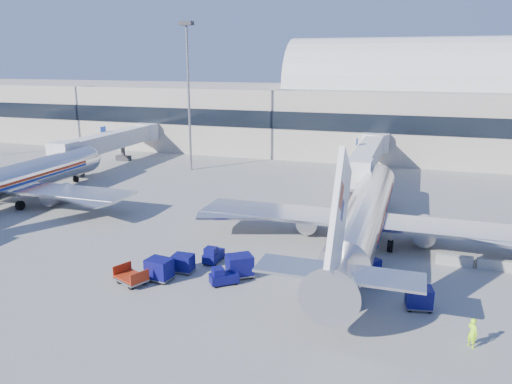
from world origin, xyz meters
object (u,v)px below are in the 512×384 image
(tug_right, at_px, (377,272))
(cart_train_b, at_px, (183,263))
(cart_open_red, at_px, (132,278))
(cart_train_c, at_px, (159,269))
(cart_solo_far, at_px, (419,297))
(cart_train_a, at_px, (240,266))
(ramp_worker, at_px, (472,333))
(cart_solo_near, at_px, (340,297))
(barrier_near, at_px, (454,260))
(airliner_main, at_px, (364,215))
(tug_lead, at_px, (223,277))
(jetbridge_mid, at_px, (115,140))
(mast_west, at_px, (188,75))
(tug_left, at_px, (213,255))
(airliner_mid, at_px, (6,182))
(jetbridge_near, at_px, (368,154))
(barrier_mid, at_px, (496,265))

(tug_right, bearing_deg, cart_train_b, -132.00)
(cart_open_red, bearing_deg, cart_train_c, 61.30)
(cart_solo_far, bearing_deg, cart_train_a, 165.55)
(ramp_worker, bearing_deg, cart_solo_near, 33.14)
(barrier_near, relative_size, tug_right, 1.05)
(airliner_main, relative_size, tug_lead, 15.50)
(cart_solo_far, bearing_deg, cart_train_b, 168.36)
(jetbridge_mid, relative_size, tug_right, 9.60)
(barrier_near, xyz_separation_m, tug_right, (-6.03, -5.30, 0.32))
(mast_west, xyz_separation_m, barrier_near, (38.00, -28.00, -14.34))
(tug_right, relative_size, tug_left, 1.23)
(cart_solo_far, distance_m, cart_open_red, 21.60)
(airliner_mid, bearing_deg, jetbridge_mid, 95.22)
(mast_west, relative_size, cart_train_a, 8.49)
(cart_solo_near, bearing_deg, barrier_near, 37.32)
(cart_solo_far, bearing_deg, barrier_near, 62.84)
(airliner_main, height_order, tug_lead, airliner_main)
(cart_solo_far, xyz_separation_m, cart_open_red, (-21.41, -2.82, -0.39))
(jetbridge_near, distance_m, tug_left, 36.06)
(cart_train_a, bearing_deg, airliner_main, 14.04)
(cart_train_b, distance_m, cart_train_c, 2.29)
(jetbridge_near, height_order, tug_lead, jetbridge_near)
(tug_lead, xyz_separation_m, ramp_worker, (17.73, -3.42, 0.31))
(cart_train_a, relative_size, cart_solo_far, 1.29)
(cart_solo_far, bearing_deg, mast_west, 123.46)
(jetbridge_mid, height_order, cart_train_c, jetbridge_mid)
(airliner_mid, height_order, ramp_worker, airliner_mid)
(tug_lead, distance_m, cart_train_b, 4.15)
(tug_right, bearing_deg, airliner_main, 140.20)
(cart_train_a, distance_m, ramp_worker, 17.70)
(barrier_mid, xyz_separation_m, cart_open_red, (-27.49, -11.87, 0.03))
(cart_train_b, bearing_deg, tug_left, 59.99)
(tug_left, xyz_separation_m, cart_train_c, (-2.61, -4.70, 0.27))
(mast_west, bearing_deg, cart_train_c, -68.04)
(tug_lead, bearing_deg, cart_train_c, 151.08)
(jetbridge_mid, xyz_separation_m, barrier_mid, (55.70, -28.81, -3.48))
(mast_west, relative_size, cart_solo_far, 10.92)
(airliner_main, height_order, jetbridge_near, airliner_main)
(airliner_main, distance_m, jetbridge_mid, 51.62)
(tug_left, bearing_deg, cart_train_b, 153.17)
(tug_lead, xyz_separation_m, tug_right, (11.34, 4.40, 0.12))
(cart_solo_near, bearing_deg, airliner_mid, 146.41)
(airliner_main, relative_size, airliner_mid, 1.00)
(jetbridge_mid, distance_m, mast_west, 18.06)
(airliner_mid, height_order, barrier_mid, airliner_mid)
(airliner_mid, relative_size, jetbridge_near, 1.35)
(airliner_mid, distance_m, barrier_mid, 53.42)
(barrier_near, height_order, cart_train_b, cart_train_b)
(jetbridge_near, relative_size, jetbridge_mid, 1.00)
(airliner_main, height_order, mast_west, mast_west)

